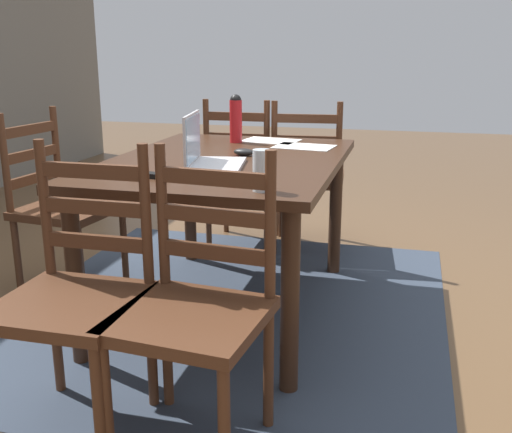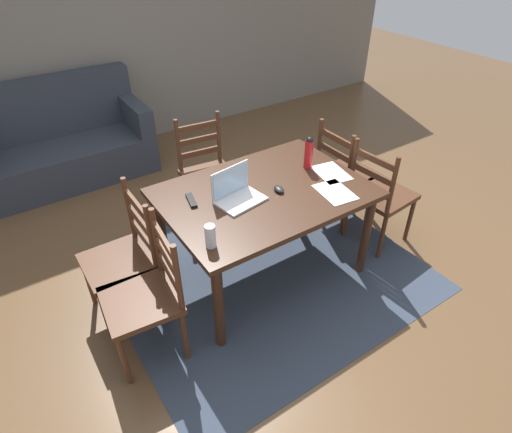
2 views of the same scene
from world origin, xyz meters
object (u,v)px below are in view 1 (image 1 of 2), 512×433
at_px(dining_table, 227,177).
at_px(water_bottle, 236,118).
at_px(chair_left_far, 76,297).
at_px(chair_far_head, 62,207).
at_px(chair_left_near, 196,310).
at_px(chair_right_near, 307,178).
at_px(drinking_glass, 262,171).
at_px(laptop, 206,153).
at_px(computer_mouse, 244,152).
at_px(chair_right_far, 243,175).
at_px(tv_remote, 149,175).

relative_size(dining_table, water_bottle, 5.69).
height_order(chair_left_far, chair_far_head, same).
relative_size(dining_table, chair_left_near, 1.53).
relative_size(dining_table, chair_right_near, 1.53).
height_order(chair_left_far, drinking_glass, chair_left_far).
relative_size(laptop, computer_mouse, 3.52).
bearing_deg(chair_right_near, computer_mouse, 170.81).
xyz_separation_m(chair_far_head, chair_right_far, (1.01, -0.68, 0.00)).
bearing_deg(chair_left_near, chair_left_far, 89.98).
height_order(laptop, tv_remote, laptop).
bearing_deg(chair_right_far, water_bottle, -168.18).
bearing_deg(chair_far_head, chair_right_far, -34.01).
bearing_deg(chair_right_near, chair_left_near, -180.00).
bearing_deg(chair_right_near, tv_remote, 165.95).
distance_m(chair_right_near, chair_left_near, 2.03).
distance_m(drinking_glass, tv_remote, 0.50).
relative_size(chair_right_near, chair_left_near, 1.00).
xyz_separation_m(chair_right_near, chair_far_head, (-1.01, 1.10, 0.00)).
height_order(chair_left_far, water_bottle, water_bottle).
bearing_deg(chair_far_head, laptop, -104.47).
bearing_deg(chair_right_far, chair_right_near, -89.98).
bearing_deg(water_bottle, chair_left_far, 175.60).
height_order(chair_far_head, chair_right_far, same).
bearing_deg(water_bottle, chair_left_near, -168.48).
bearing_deg(chair_right_far, dining_table, -168.51).
height_order(chair_far_head, tv_remote, chair_far_head).
relative_size(chair_left_near, chair_right_far, 1.00).
relative_size(laptop, water_bottle, 1.38).
distance_m(chair_far_head, computer_mouse, 1.00).
xyz_separation_m(chair_left_near, chair_left_far, (0.00, 0.42, 0.00)).
height_order(chair_right_far, tv_remote, chair_right_far).
relative_size(dining_table, computer_mouse, 14.49).
xyz_separation_m(chair_right_near, computer_mouse, (-0.93, 0.15, 0.31)).
relative_size(chair_left_near, chair_far_head, 1.00).
height_order(chair_left_near, water_bottle, water_bottle).
relative_size(water_bottle, drinking_glass, 1.71).
height_order(dining_table, chair_right_far, chair_right_far).
height_order(chair_left_far, computer_mouse, chair_left_far).
xyz_separation_m(laptop, drinking_glass, (-0.39, -0.34, 0.02)).
height_order(dining_table, chair_left_far, chair_left_far).
bearing_deg(computer_mouse, drinking_glass, -152.53).
height_order(dining_table, tv_remote, tv_remote).
bearing_deg(drinking_glass, chair_right_far, 17.98).
xyz_separation_m(chair_left_far, drinking_glass, (0.41, -0.53, 0.37)).
distance_m(chair_right_near, laptop, 1.30).
distance_m(dining_table, tv_remote, 0.53).
distance_m(chair_right_near, drinking_glass, 1.66).
relative_size(chair_left_far, laptop, 2.70).
bearing_deg(dining_table, laptop, 174.08).
height_order(chair_left_far, tv_remote, chair_left_far).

